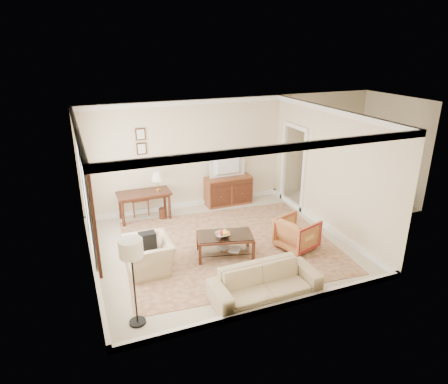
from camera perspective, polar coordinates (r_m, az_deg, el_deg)
room_shell at (r=8.13m, az=-0.53°, el=7.85°), size 5.51×5.01×2.91m
annex_bedroom at (r=11.95m, az=17.87°, el=0.42°), size 3.00×2.70×2.90m
window_front at (r=7.22m, az=-18.75°, el=-2.68°), size 0.12×1.56×1.80m
window_rear at (r=8.73m, az=-19.52°, el=1.24°), size 0.12×1.56×1.80m
doorway at (r=10.98m, az=9.89°, el=3.42°), size 0.10×1.12×2.25m
rug at (r=9.01m, az=0.71°, el=-7.61°), size 4.84×4.24×0.01m
writing_desk at (r=10.27m, az=-11.36°, el=-0.64°), size 1.32×0.66×0.72m
desk_chair at (r=10.61m, az=-12.06°, el=-0.49°), size 0.45×0.45×1.05m
desk_lamp at (r=10.21m, az=-9.48°, el=1.52°), size 0.32×0.32×0.50m
framed_prints at (r=10.27m, az=-11.77°, el=7.11°), size 0.25×0.04×0.68m
sideboard at (r=11.10m, az=0.62°, el=0.23°), size 1.28×0.49×0.79m
tv at (r=10.81m, az=0.68°, el=4.57°), size 0.97×0.56×0.13m
coffee_table at (r=8.44m, az=0.13°, el=-6.81°), size 1.29×0.94×0.49m
fruit_bowl at (r=8.30m, az=-0.22°, el=-6.03°), size 0.42×0.42×0.10m
book_a at (r=8.53m, az=-0.75°, el=-7.96°), size 0.28×0.11×0.38m
book_b at (r=8.51m, az=0.92°, el=-8.07°), size 0.24×0.20×0.38m
striped_armchair at (r=8.88m, az=10.41°, el=-5.64°), size 0.91×0.94×0.78m
club_armchair at (r=8.07m, az=-10.66°, el=-8.16°), size 0.67×1.01×0.87m
backpack at (r=7.93m, az=-10.89°, el=-6.71°), size 0.28×0.36×0.40m
sofa at (r=7.21m, az=5.91°, el=-12.14°), size 1.98×0.62×0.77m
floor_lamp at (r=6.26m, az=-13.10°, el=-8.71°), size 0.37×0.37×1.51m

